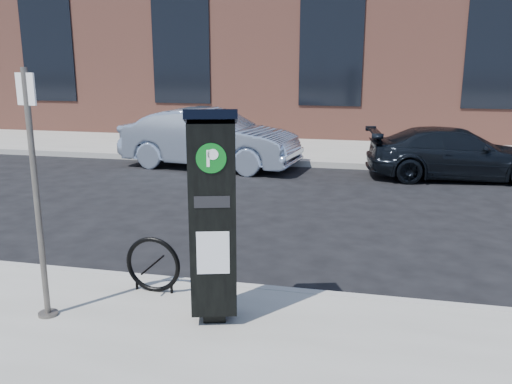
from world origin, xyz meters
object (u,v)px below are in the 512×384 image
(car_silver, at_px, (210,139))
(car_dark, at_px, (456,154))
(bike_rack, at_px, (153,265))
(parking_kiosk, at_px, (213,215))
(sign_pole, at_px, (37,199))

(car_silver, bearing_deg, car_dark, -82.84)
(bike_rack, bearing_deg, car_silver, 104.47)
(parking_kiosk, relative_size, car_dark, 0.52)
(sign_pole, distance_m, car_silver, 8.67)
(parking_kiosk, distance_m, car_silver, 8.71)
(sign_pole, xyz_separation_m, car_dark, (5.01, 8.57, -0.80))
(parking_kiosk, height_order, car_dark, parking_kiosk)
(parking_kiosk, height_order, sign_pole, sign_pole)
(sign_pole, bearing_deg, bike_rack, 54.71)
(parking_kiosk, bearing_deg, car_dark, 52.16)
(parking_kiosk, distance_m, car_dark, 8.93)
(car_silver, bearing_deg, sign_pole, -166.34)
(bike_rack, bearing_deg, sign_pole, -134.70)
(car_dark, bearing_deg, sign_pole, 142.50)
(parking_kiosk, xyz_separation_m, bike_rack, (-0.87, 0.49, -0.78))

